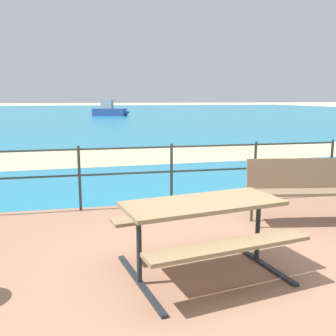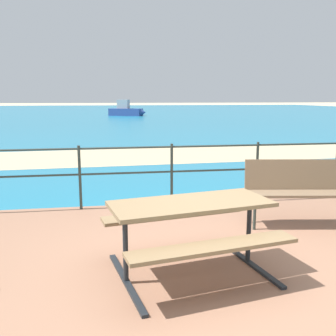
% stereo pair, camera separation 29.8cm
% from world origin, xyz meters
% --- Properties ---
extents(ground_plane, '(240.00, 240.00, 0.00)m').
position_xyz_m(ground_plane, '(0.00, 0.00, 0.00)').
color(ground_plane, beige).
extents(patio_paving, '(6.40, 5.20, 0.06)m').
position_xyz_m(patio_paving, '(0.00, 0.00, 0.03)').
color(patio_paving, '#996B51').
rests_on(patio_paving, ground).
extents(sea_water, '(90.00, 90.00, 0.01)m').
position_xyz_m(sea_water, '(0.00, 40.00, 0.01)').
color(sea_water, teal).
rests_on(sea_water, ground).
extents(beach_strip, '(54.10, 5.80, 0.01)m').
position_xyz_m(beach_strip, '(0.00, 8.31, 0.01)').
color(beach_strip, tan).
rests_on(beach_strip, ground).
extents(picnic_table, '(1.80, 1.56, 0.75)m').
position_xyz_m(picnic_table, '(-0.24, -0.02, 0.63)').
color(picnic_table, '#8C704C').
rests_on(picnic_table, patio_paving).
extents(park_bench, '(1.66, 0.66, 0.91)m').
position_xyz_m(park_bench, '(1.65, 1.21, 0.62)').
color(park_bench, '#7A6047').
rests_on(park_bench, patio_paving).
extents(railing_fence, '(5.94, 0.04, 1.02)m').
position_xyz_m(railing_fence, '(0.00, 2.47, 0.71)').
color(railing_fence, '#2D3833').
rests_on(railing_fence, patio_paving).
extents(boat_near, '(3.75, 2.48, 1.57)m').
position_xyz_m(boat_near, '(1.07, 34.71, 0.50)').
color(boat_near, '#2D478C').
rests_on(boat_near, sea_water).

